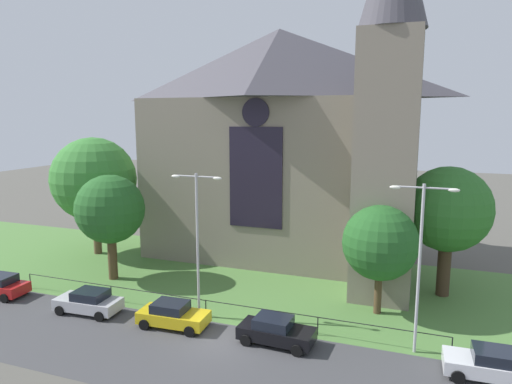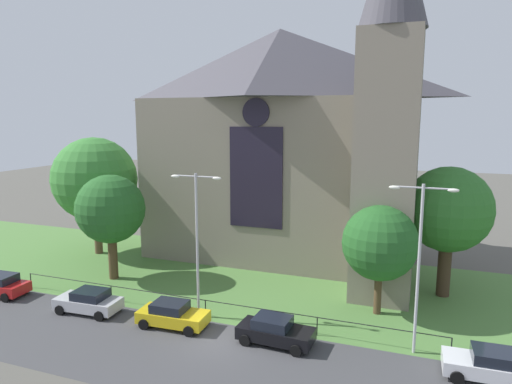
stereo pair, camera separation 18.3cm
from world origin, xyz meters
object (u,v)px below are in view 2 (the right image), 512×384
tree_left_near (110,209)px  parked_car_yellow (172,315)px  parked_car_black (275,331)px  parked_car_white (490,365)px  tree_right_far (448,210)px  tree_left_far (95,179)px  streetlamp_far (420,249)px  parked_car_silver (89,301)px  church_building (285,142)px  streetlamp_near (197,228)px  tree_right_near (380,243)px

tree_left_near → parked_car_yellow: (8.58, -5.68, -4.75)m
tree_left_near → parked_car_black: size_ratio=1.91×
parked_car_white → tree_right_far: bearing=-82.1°
tree_left_far → parked_car_white: 33.60m
streetlamp_far → parked_car_silver: size_ratio=2.13×
church_building → parked_car_silver: 20.79m
tree_right_far → tree_left_near: bearing=-167.8°
parked_car_yellow → parked_car_black: 6.44m
tree_left_far → parked_car_silver: tree_left_far is taller
streetlamp_near → parked_car_black: size_ratio=2.14×
tree_right_near → tree_left_near: size_ratio=0.86×
tree_right_far → parked_car_silver: size_ratio=2.14×
church_building → parked_car_black: church_building is taller
tree_right_near → parked_car_white: (5.85, -5.85, -3.91)m
tree_left_near → streetlamp_near: streetlamp_near is taller
tree_right_far → tree_left_near: size_ratio=1.12×
streetlamp_near → parked_car_white: streetlamp_near is taller
streetlamp_near → parked_car_silver: 8.74m
parked_car_silver → parked_car_black: 12.52m
church_building → parked_car_yellow: 19.13m
tree_right_far → streetlamp_far: tree_right_far is taller
streetlamp_far → parked_car_yellow: 14.71m
tree_right_far → parked_car_white: bearing=-80.3°
tree_left_far → parked_car_silver: size_ratio=2.49×
church_building → parked_car_black: size_ratio=6.08×
tree_left_far → parked_car_white: bearing=-18.5°
parked_car_yellow → tree_left_far: bearing=140.1°
tree_right_near → streetlamp_near: bearing=-157.3°
church_building → tree_right_far: (13.36, -5.60, -4.12)m
tree_left_near → parked_car_white: 26.77m
parked_car_white → parked_car_silver: bearing=-0.7°
tree_right_near → streetlamp_near: size_ratio=0.77×
parked_car_black → tree_right_far: bearing=52.6°
tree_left_far → streetlamp_near: tree_left_far is taller
tree_left_far → tree_right_near: bearing=-10.2°
tree_right_far → tree_left_far: bearing=-179.8°
church_building → parked_car_white: church_building is taller
tree_right_far → tree_left_near: tree_right_far is taller
tree_left_far → tree_left_near: bearing=-42.6°
parked_car_black → parked_car_silver: bearing=-176.3°
parked_car_silver → parked_car_white: 23.31m
parked_car_silver → church_building: bearing=-118.9°
parked_car_white → tree_left_near: bearing=-13.5°
streetlamp_near → tree_left_near: bearing=157.5°
tree_right_near → tree_left_near: (-19.95, -0.49, 0.84)m
streetlamp_far → parked_car_yellow: (-13.73, -1.77, -4.99)m
streetlamp_near → parked_car_white: 17.18m
parked_car_black → tree_left_far: bearing=155.2°
streetlamp_far → parked_car_white: 6.26m
church_building → streetlamp_far: church_building is taller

